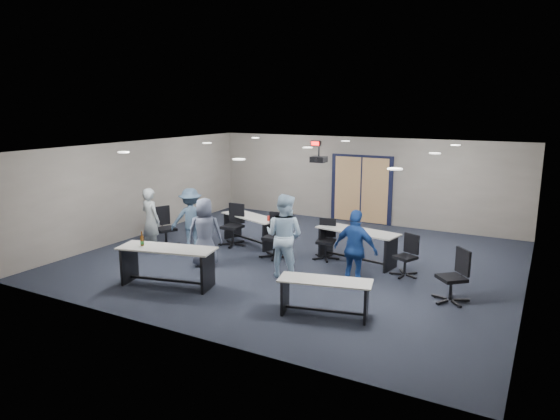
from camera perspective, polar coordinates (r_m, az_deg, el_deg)
The scene contains 25 objects.
floor at distance 12.19m, azimuth 1.99°, elevation -5.64°, with size 10.00×10.00×0.00m, color black.
back_wall at distance 15.94m, azimuth 9.34°, elevation 3.38°, with size 10.00×0.04×2.70m, color slate.
front_wall at distance 8.20m, azimuth -12.29°, elevation -4.86°, with size 10.00×0.04×2.70m, color slate.
left_wall at distance 14.75m, azimuth -15.60°, elevation 2.41°, with size 0.04×9.00×2.70m, color slate.
right_wall at distance 10.65m, azimuth 26.86°, elevation -2.02°, with size 0.04×9.00×2.70m, color slate.
ceiling at distance 11.66m, azimuth 2.09°, elevation 7.11°, with size 10.00×9.00×0.04m, color silver.
double_door at distance 15.95m, azimuth 9.26°, elevation 2.30°, with size 2.00×0.07×2.20m.
exit_sign at distance 16.37m, azimuth 4.08°, elevation 7.60°, with size 0.32×0.07×0.18m.
ceiling_projector at distance 12.01m, azimuth 4.44°, elevation 5.81°, with size 0.35×0.32×0.37m.
ceiling_can_lights at distance 11.89m, azimuth 2.63°, elevation 7.05°, with size 6.24×5.74×0.02m, color white, non-canonical shape.
table_front_left at distance 10.57m, azimuth -12.81°, elevation -5.51°, with size 2.11×1.12×1.12m.
table_front_right at distance 8.96m, azimuth 5.15°, elevation -9.22°, with size 1.72×0.92×0.67m.
table_back_left at distance 13.42m, azimuth -3.30°, elevation -1.69°, with size 1.97×1.21×0.88m.
table_back_right at distance 11.91m, azimuth 8.80°, elevation -3.47°, with size 2.04×0.98×0.80m.
chair_back_a at distance 13.29m, azimuth -5.47°, elevation -1.74°, with size 0.69×0.69×1.10m, color black, non-canonical shape.
chair_back_b at distance 12.18m, azimuth -0.65°, elevation -2.97°, with size 0.69×0.69×1.09m, color black, non-canonical shape.
chair_back_c at distance 12.10m, azimuth 5.26°, elevation -3.41°, with size 0.61×0.61×0.98m, color black, non-canonical shape.
chair_back_d at distance 11.24m, azimuth 14.13°, elevation -5.09°, with size 0.58×0.58×0.92m, color black, non-canonical shape.
chair_loose_left at distance 13.39m, azimuth -12.95°, elevation -1.96°, with size 0.67×0.67×1.06m, color black, non-canonical shape.
chair_loose_right at distance 10.02m, azimuth 19.03°, elevation -7.14°, with size 0.65×0.65×1.03m, color black, non-canonical shape.
person_gray at distance 12.97m, azimuth -14.55°, elevation -1.16°, with size 0.60×0.40×1.66m, color #939CA0.
person_plaid at distance 11.64m, azimuth -8.58°, elevation -2.53°, with size 0.78×0.51×1.60m, color slate.
person_lightblue at distance 10.76m, azimuth 0.48°, elevation -2.96°, with size 0.89×0.69×1.83m, color #BEE0FC.
person_navy at distance 10.22m, azimuth 8.63°, elevation -4.48°, with size 0.96×0.40×1.63m, color navy.
person_back at distance 13.11m, azimuth -10.15°, elevation -0.97°, with size 1.02×0.59×1.58m, color #3E5670.
Camera 1 is at (5.21, -10.39, 3.68)m, focal length 32.00 mm.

